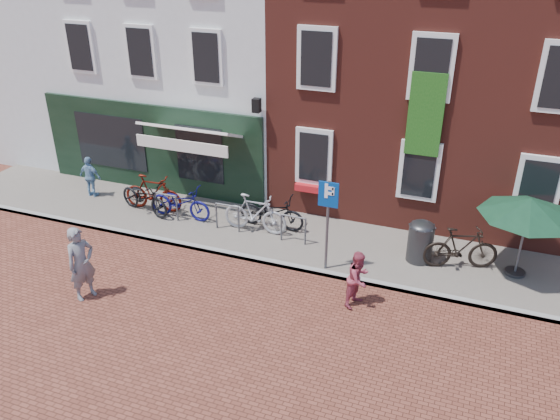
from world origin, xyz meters
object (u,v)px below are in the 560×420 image
at_px(parasol, 530,204).
at_px(bicycle_4, 272,212).
at_px(boy, 359,279).
at_px(bicycle_0, 144,197).
at_px(bicycle_1, 153,193).
at_px(woman, 81,264).
at_px(parking_sign, 328,210).
at_px(bicycle_5, 461,248).
at_px(bicycle_3, 255,213).
at_px(bicycle_2, 180,202).
at_px(cafe_person, 90,177).
at_px(litter_bin, 421,239).

distance_m(parasol, bicycle_4, 6.81).
xyz_separation_m(parasol, boy, (-3.48, -2.51, -1.37)).
xyz_separation_m(bicycle_0, bicycle_1, (0.15, 0.25, 0.06)).
xyz_separation_m(parasol, woman, (-9.62, -4.50, -1.14)).
distance_m(parking_sign, bicycle_4, 2.86).
xyz_separation_m(boy, bicycle_5, (2.10, 2.31, -0.03)).
xyz_separation_m(bicycle_1, bicycle_3, (3.47, -0.18, 0.00)).
relative_size(parking_sign, bicycle_4, 1.25).
height_order(parking_sign, boy, parking_sign).
height_order(bicycle_0, bicycle_3, bicycle_3).
bearing_deg(bicycle_2, cafe_person, 84.65).
bearing_deg(bicycle_4, parking_sign, -126.55).
distance_m(bicycle_1, bicycle_2, 1.07).
height_order(parking_sign, woman, parking_sign).
xyz_separation_m(litter_bin, bicycle_0, (-8.25, -0.14, -0.11)).
height_order(litter_bin, bicycle_3, litter_bin).
distance_m(parking_sign, parasol, 4.80).
height_order(parking_sign, cafe_person, parking_sign).
bearing_deg(parking_sign, litter_bin, 29.83).
bearing_deg(bicycle_2, litter_bin, -89.39).
height_order(boy, cafe_person, cafe_person).
bearing_deg(bicycle_1, bicycle_5, -94.53).
bearing_deg(parasol, bicycle_4, 178.98).
height_order(cafe_person, bicycle_1, cafe_person).
relative_size(bicycle_0, bicycle_3, 1.03).
bearing_deg(woman, bicycle_3, -10.96).
distance_m(parasol, bicycle_5, 1.97).
relative_size(parasol, bicycle_1, 1.25).
bearing_deg(parking_sign, bicycle_0, 169.67).
relative_size(woman, bicycle_4, 0.95).
bearing_deg(woman, parking_sign, -38.24).
relative_size(woman, bicycle_2, 0.95).
bearing_deg(litter_bin, bicycle_3, -179.18).
xyz_separation_m(bicycle_4, bicycle_5, (5.28, -0.32, 0.06)).
xyz_separation_m(parking_sign, bicycle_3, (-2.45, 1.18, -1.11)).
height_order(bicycle_0, bicycle_2, same).
bearing_deg(litter_bin, bicycle_1, 179.23).
height_order(woman, cafe_person, woman).
bearing_deg(bicycle_3, bicycle_1, 86.25).
relative_size(parasol, bicycle_3, 1.25).
xyz_separation_m(litter_bin, woman, (-7.23, -4.30, 0.20)).
distance_m(bicycle_1, bicycle_4, 3.84).
distance_m(litter_bin, bicycle_1, 8.10).
distance_m(parking_sign, bicycle_5, 3.60).
xyz_separation_m(bicycle_1, bicycle_4, (3.83, 0.21, -0.06)).
xyz_separation_m(parking_sign, parasol, (4.56, 1.44, 0.29)).
bearing_deg(boy, litter_bin, -4.59).
distance_m(parasol, bicycle_2, 9.55).
height_order(litter_bin, woman, woman).
height_order(boy, bicycle_1, boy).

